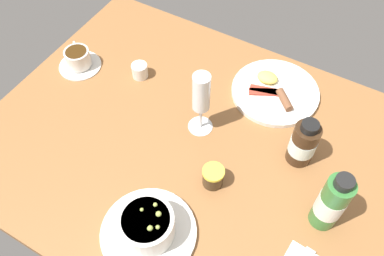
{
  "coord_description": "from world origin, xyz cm",
  "views": [
    {
      "loc": [
        28.16,
        -50.98,
        86.77
      ],
      "look_at": [
        -0.28,
        -1.15,
        8.12
      ],
      "focal_mm": 37.53,
      "sensor_mm": 36.0,
      "label": 1
    }
  ],
  "objects_px": {
    "creamer_jug": "(140,71)",
    "jam_jar": "(213,177)",
    "sauce_bottle_green": "(331,203)",
    "sauce_bottle_brown": "(303,143)",
    "porridge_bowl": "(147,227)",
    "wine_glass": "(201,96)",
    "breakfast_plate": "(275,91)",
    "coffee_cup": "(78,59)"
  },
  "relations": [
    {
      "from": "creamer_jug",
      "to": "jam_jar",
      "type": "bearing_deg",
      "value": -30.45
    },
    {
      "from": "sauce_bottle_green",
      "to": "sauce_bottle_brown",
      "type": "distance_m",
      "value": 0.17
    },
    {
      "from": "porridge_bowl",
      "to": "creamer_jug",
      "type": "distance_m",
      "value": 0.49
    },
    {
      "from": "porridge_bowl",
      "to": "wine_glass",
      "type": "bearing_deg",
      "value": 97.96
    },
    {
      "from": "creamer_jug",
      "to": "breakfast_plate",
      "type": "height_order",
      "value": "creamer_jug"
    },
    {
      "from": "porridge_bowl",
      "to": "sauce_bottle_green",
      "type": "distance_m",
      "value": 0.4
    },
    {
      "from": "coffee_cup",
      "to": "creamer_jug",
      "type": "bearing_deg",
      "value": 17.04
    },
    {
      "from": "sauce_bottle_green",
      "to": "coffee_cup",
      "type": "bearing_deg",
      "value": 171.95
    },
    {
      "from": "creamer_jug",
      "to": "sauce_bottle_green",
      "type": "height_order",
      "value": "sauce_bottle_green"
    },
    {
      "from": "sauce_bottle_green",
      "to": "sauce_bottle_brown",
      "type": "xyz_separation_m",
      "value": [
        -0.11,
        0.13,
        -0.02
      ]
    },
    {
      "from": "sauce_bottle_brown",
      "to": "coffee_cup",
      "type": "bearing_deg",
      "value": -178.48
    },
    {
      "from": "sauce_bottle_brown",
      "to": "breakfast_plate",
      "type": "height_order",
      "value": "sauce_bottle_brown"
    },
    {
      "from": "coffee_cup",
      "to": "jam_jar",
      "type": "relative_size",
      "value": 2.32
    },
    {
      "from": "porridge_bowl",
      "to": "creamer_jug",
      "type": "bearing_deg",
      "value": 126.32
    },
    {
      "from": "coffee_cup",
      "to": "creamer_jug",
      "type": "relative_size",
      "value": 2.24
    },
    {
      "from": "wine_glass",
      "to": "breakfast_plate",
      "type": "height_order",
      "value": "wine_glass"
    },
    {
      "from": "porridge_bowl",
      "to": "breakfast_plate",
      "type": "distance_m",
      "value": 0.53
    },
    {
      "from": "creamer_jug",
      "to": "breakfast_plate",
      "type": "bearing_deg",
      "value": 19.82
    },
    {
      "from": "sauce_bottle_brown",
      "to": "wine_glass",
      "type": "bearing_deg",
      "value": -171.89
    },
    {
      "from": "coffee_cup",
      "to": "sauce_bottle_brown",
      "type": "distance_m",
      "value": 0.69
    },
    {
      "from": "jam_jar",
      "to": "sauce_bottle_brown",
      "type": "distance_m",
      "value": 0.23
    },
    {
      "from": "sauce_bottle_brown",
      "to": "breakfast_plate",
      "type": "xyz_separation_m",
      "value": [
        -0.14,
        0.17,
        -0.05
      ]
    },
    {
      "from": "jam_jar",
      "to": "breakfast_plate",
      "type": "distance_m",
      "value": 0.34
    },
    {
      "from": "wine_glass",
      "to": "sauce_bottle_brown",
      "type": "bearing_deg",
      "value": 8.11
    },
    {
      "from": "porridge_bowl",
      "to": "sauce_bottle_brown",
      "type": "xyz_separation_m",
      "value": [
        0.22,
        0.36,
        0.03
      ]
    },
    {
      "from": "sauce_bottle_brown",
      "to": "breakfast_plate",
      "type": "distance_m",
      "value": 0.23
    },
    {
      "from": "sauce_bottle_green",
      "to": "jam_jar",
      "type": "bearing_deg",
      "value": -171.39
    },
    {
      "from": "porridge_bowl",
      "to": "breakfast_plate",
      "type": "relative_size",
      "value": 0.87
    },
    {
      "from": "creamer_jug",
      "to": "sauce_bottle_brown",
      "type": "bearing_deg",
      "value": -4.19
    },
    {
      "from": "porridge_bowl",
      "to": "creamer_jug",
      "type": "relative_size",
      "value": 3.84
    },
    {
      "from": "wine_glass",
      "to": "jam_jar",
      "type": "height_order",
      "value": "wine_glass"
    },
    {
      "from": "jam_jar",
      "to": "breakfast_plate",
      "type": "relative_size",
      "value": 0.22
    },
    {
      "from": "creamer_jug",
      "to": "wine_glass",
      "type": "distance_m",
      "value": 0.28
    },
    {
      "from": "porridge_bowl",
      "to": "breakfast_plate",
      "type": "xyz_separation_m",
      "value": [
        0.08,
        0.53,
        -0.03
      ]
    },
    {
      "from": "porridge_bowl",
      "to": "jam_jar",
      "type": "bearing_deg",
      "value": 71.24
    },
    {
      "from": "breakfast_plate",
      "to": "jam_jar",
      "type": "bearing_deg",
      "value": -93.07
    },
    {
      "from": "creamer_jug",
      "to": "sauce_bottle_green",
      "type": "xyz_separation_m",
      "value": [
        0.61,
        -0.17,
        0.06
      ]
    },
    {
      "from": "jam_jar",
      "to": "sauce_bottle_green",
      "type": "relative_size",
      "value": 0.29
    },
    {
      "from": "sauce_bottle_brown",
      "to": "porridge_bowl",
      "type": "bearing_deg",
      "value": -121.45
    },
    {
      "from": "creamer_jug",
      "to": "wine_glass",
      "type": "relative_size",
      "value": 0.29
    },
    {
      "from": "wine_glass",
      "to": "sauce_bottle_brown",
      "type": "distance_m",
      "value": 0.27
    },
    {
      "from": "porridge_bowl",
      "to": "sauce_bottle_brown",
      "type": "distance_m",
      "value": 0.42
    }
  ]
}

